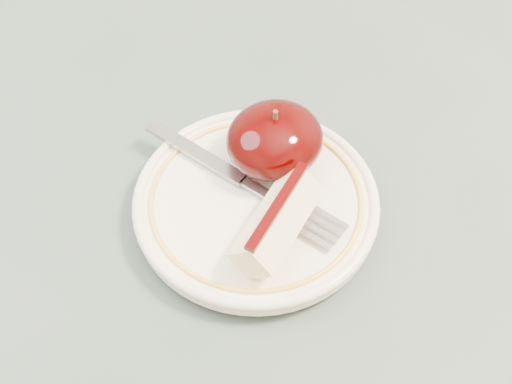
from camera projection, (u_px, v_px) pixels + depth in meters
table at (272, 254)px, 0.66m from camera, size 0.90×0.90×0.75m
plate at (256, 203)px, 0.57m from camera, size 0.20×0.20×0.02m
apple_half at (275, 140)px, 0.57m from camera, size 0.08×0.08×0.06m
apple_wedge at (277, 221)px, 0.53m from camera, size 0.09×0.07×0.04m
fork at (245, 182)px, 0.57m from camera, size 0.06×0.19×0.00m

